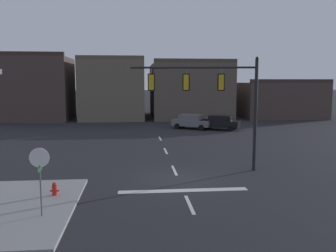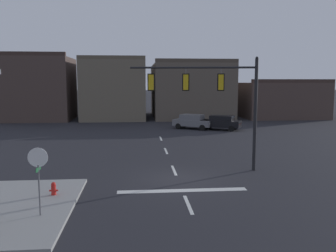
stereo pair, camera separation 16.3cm
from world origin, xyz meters
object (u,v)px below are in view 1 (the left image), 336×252
signal_mast_near_side (215,93)px  car_lot_middle (192,121)px  stop_sign (40,165)px  car_lot_nearside (220,122)px  fire_hydrant (55,191)px

signal_mast_near_side → car_lot_middle: bearing=84.9°
stop_sign → car_lot_nearside: size_ratio=0.60×
stop_sign → fire_hydrant: (-0.06, 2.50, -1.82)m
signal_mast_near_side → fire_hydrant: 10.52m
stop_sign → fire_hydrant: bearing=91.4°
stop_sign → car_lot_nearside: stop_sign is taller
signal_mast_near_side → stop_sign: bearing=-140.0°
signal_mast_near_side → car_lot_nearside: bearing=75.2°
car_lot_nearside → fire_hydrant: (-13.07, -21.95, -0.53)m
car_lot_nearside → car_lot_middle: (-2.95, 1.15, 0.00)m
fire_hydrant → signal_mast_near_side: bearing=28.2°
car_lot_middle → fire_hydrant: bearing=-113.7°
stop_sign → car_lot_nearside: 27.73m
stop_sign → car_lot_middle: stop_sign is taller
stop_sign → fire_hydrant: size_ratio=3.77×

